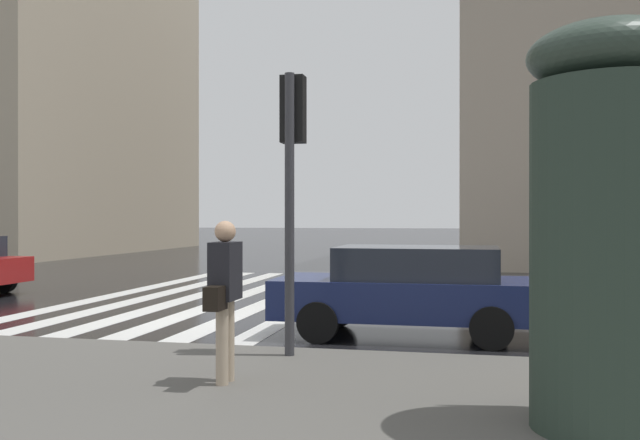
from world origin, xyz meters
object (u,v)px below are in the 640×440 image
object	(u,v)px
traffic_signal_post	(292,153)
pedestrian_by_billboard	(224,289)
billboard_column	(608,221)
car_navy	(410,289)

from	to	relation	value
traffic_signal_post	pedestrian_by_billboard	world-z (taller)	traffic_signal_post
pedestrian_by_billboard	billboard_column	bearing A→B (deg)	-103.23
traffic_signal_post	pedestrian_by_billboard	size ratio (longest dim) A/B	2.09
billboard_column	pedestrian_by_billboard	size ratio (longest dim) A/B	1.96
car_navy	pedestrian_by_billboard	size ratio (longest dim) A/B	2.44
billboard_column	pedestrian_by_billboard	xyz separation A→B (m)	(0.84, 3.57, -0.71)
traffic_signal_post	car_navy	xyz separation A→B (m)	(2.41, -1.28, -1.92)
billboard_column	traffic_signal_post	xyz separation A→B (m)	(2.52, 3.28, 0.84)
car_navy	pedestrian_by_billboard	distance (m)	4.40
traffic_signal_post	car_navy	world-z (taller)	traffic_signal_post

